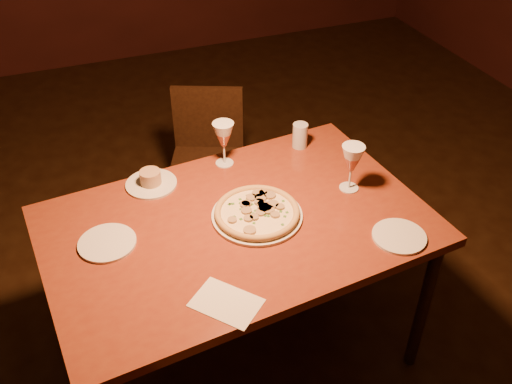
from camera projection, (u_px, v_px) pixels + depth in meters
name	position (u px, v px, depth m)	size (l,w,h in m)	color
dining_table	(237.00, 235.00, 2.14)	(1.47, 1.02, 0.75)	maroon
chair_far	(207.00, 154.00, 3.03)	(0.49, 0.49, 0.77)	black
pizza_plate	(257.00, 213.00, 2.12)	(0.34, 0.34, 0.04)	silver
ramekin_saucer	(151.00, 181.00, 2.27)	(0.20, 0.20, 0.07)	silver
wine_glass_far	(224.00, 144.00, 2.35)	(0.09, 0.09, 0.20)	#B35E4A
wine_glass_right	(351.00, 168.00, 2.21)	(0.09, 0.09, 0.20)	#B35E4A
water_tumbler	(300.00, 135.00, 2.48)	(0.07, 0.07, 0.11)	#B1B9C1
side_plate_left	(107.00, 243.00, 2.01)	(0.20, 0.20, 0.01)	silver
side_plate_near	(399.00, 236.00, 2.03)	(0.19, 0.19, 0.01)	silver
menu_card	(226.00, 303.00, 1.79)	(0.14, 0.21, 0.00)	beige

